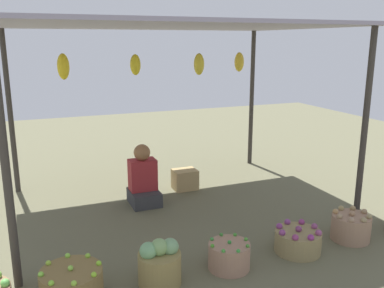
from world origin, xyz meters
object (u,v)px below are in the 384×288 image
at_px(vendor_person, 143,181).
at_px(basket_potatoes, 351,227).
at_px(basket_limes, 72,285).
at_px(basket_purple_onions, 298,241).
at_px(basket_cabbages, 160,264).
at_px(basket_green_chilies, 229,256).
at_px(wooden_crate_near_vendor, 185,179).

xyz_separation_m(vendor_person, basket_potatoes, (1.75, -1.80, -0.16)).
bearing_deg(basket_limes, basket_purple_onions, -0.47).
relative_size(basket_cabbages, basket_purple_onions, 0.91).
relative_size(vendor_person, basket_purple_onions, 1.70).
height_order(vendor_person, basket_cabbages, vendor_person).
bearing_deg(basket_limes, basket_cabbages, -3.45).
xyz_separation_m(basket_limes, basket_green_chilies, (1.40, -0.04, -0.01)).
height_order(basket_green_chilies, basket_purple_onions, basket_green_chilies).
distance_m(basket_green_chilies, basket_potatoes, 1.46).
xyz_separation_m(basket_purple_onions, basket_potatoes, (0.68, 0.01, 0.03)).
bearing_deg(basket_purple_onions, basket_potatoes, 1.24).
bearing_deg(basket_purple_onions, basket_cabbages, -178.96).
distance_m(basket_limes, basket_purple_onions, 2.18).
bearing_deg(vendor_person, basket_limes, -121.50).
height_order(basket_limes, basket_potatoes, basket_potatoes).
bearing_deg(wooden_crate_near_vendor, vendor_person, -156.05).
relative_size(basket_limes, basket_purple_onions, 1.10).
xyz_separation_m(vendor_person, basket_green_chilies, (0.30, -1.84, -0.17)).
bearing_deg(vendor_person, wooden_crate_near_vendor, 23.95).
height_order(basket_cabbages, basket_purple_onions, basket_cabbages).
xyz_separation_m(basket_limes, wooden_crate_near_vendor, (1.79, 2.10, 0.01)).
bearing_deg(vendor_person, basket_purple_onions, -59.37).
height_order(basket_cabbages, basket_potatoes, basket_cabbages).
xyz_separation_m(basket_limes, basket_cabbages, (0.73, -0.04, 0.05)).
distance_m(vendor_person, basket_limes, 2.12).
height_order(basket_limes, basket_green_chilies, basket_limes).
distance_m(basket_limes, basket_potatoes, 2.86).
relative_size(basket_limes, basket_potatoes, 1.24).
bearing_deg(vendor_person, basket_green_chilies, -80.81).
relative_size(basket_green_chilies, basket_purple_onions, 0.84).
relative_size(basket_purple_onions, basket_potatoes, 1.14).
relative_size(basket_cabbages, basket_potatoes, 1.04).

